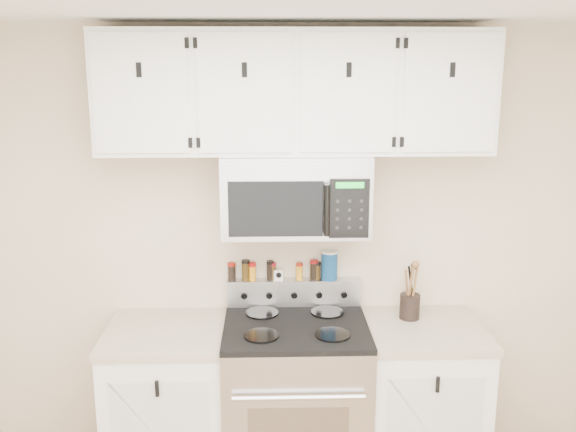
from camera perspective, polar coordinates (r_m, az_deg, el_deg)
The scene contains 19 objects.
back_wall at distance 3.63m, azimuth 0.51°, elevation -3.25°, with size 3.50×0.01×2.50m, color #C0AC90.
range at distance 3.64m, azimuth 0.68°, elevation -16.30°, with size 0.76×0.65×1.10m.
base_cabinet_left at distance 3.71m, azimuth -10.50°, elevation -16.37°, with size 0.64×0.62×0.92m.
base_cabinet_right at distance 3.76m, azimuth 11.65°, elevation -15.99°, with size 0.64×0.62×0.92m.
microwave at distance 3.35m, azimuth 0.65°, elevation 2.03°, with size 0.76×0.44×0.42m.
upper_cabinets at distance 3.31m, azimuth 0.65°, elevation 10.98°, with size 2.00×0.35×0.62m.
utensil_crock at distance 3.62m, azimuth 10.78°, elevation -7.73°, with size 0.11×0.11×0.32m.
kitchen_timer at distance 3.63m, azimuth -0.83°, elevation -5.23°, with size 0.05×0.04×0.06m, color white.
salt_canister at distance 3.63m, azimuth 3.70°, elevation -4.37°, with size 0.09×0.09×0.17m.
spice_jar_0 at distance 3.63m, azimuth -5.03°, elevation -4.93°, with size 0.05×0.05×0.10m.
spice_jar_1 at distance 3.62m, azimuth -3.78°, elevation -4.82°, with size 0.05×0.05×0.12m.
spice_jar_2 at distance 3.63m, azimuth -3.17°, elevation -4.96°, with size 0.04×0.04×0.10m.
spice_jar_3 at distance 3.62m, azimuth -3.17°, elevation -4.92°, with size 0.04×0.04×0.10m.
spice_jar_4 at distance 3.62m, azimuth -1.59°, elevation -4.84°, with size 0.04×0.04×0.11m.
spice_jar_5 at distance 3.62m, azimuth -1.36°, elevation -4.92°, with size 0.04×0.04×0.10m.
spice_jar_6 at distance 3.63m, azimuth 1.02°, elevation -4.93°, with size 0.04×0.04×0.10m.
spice_jar_7 at distance 3.63m, azimuth 2.33°, elevation -4.79°, with size 0.05×0.05×0.11m.
spice_jar_8 at distance 3.63m, azimuth 2.57°, elevation -4.87°, with size 0.04×0.04×0.10m.
spice_jar_9 at distance 3.64m, azimuth 3.99°, elevation -4.93°, with size 0.04×0.04×0.09m.
Camera 1 is at (-0.14, -1.73, 2.30)m, focal length 40.00 mm.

